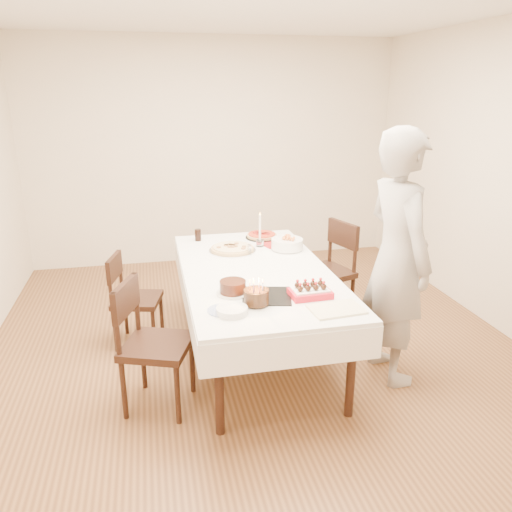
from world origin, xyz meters
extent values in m
plane|color=brown|center=(0.00, 0.00, 0.00)|extent=(5.00, 5.00, 0.00)
cube|color=beige|center=(0.00, 2.50, 1.35)|extent=(4.50, 0.04, 2.70)
cube|color=beige|center=(0.00, -2.50, 1.35)|extent=(4.50, 0.04, 2.70)
cube|color=white|center=(-0.02, -0.04, 0.38)|extent=(1.29, 2.22, 0.75)
imported|color=#A39D9A|center=(0.92, -0.52, 0.94)|extent=(0.50, 0.72, 1.88)
cylinder|color=beige|center=(-0.13, 0.47, 0.77)|extent=(0.43, 0.43, 0.04)
cylinder|color=red|center=(0.22, 0.81, 0.77)|extent=(0.35, 0.35, 0.04)
cube|color=#B21E1E|center=(0.29, 0.62, 0.75)|extent=(0.34, 0.34, 0.01)
cylinder|color=white|center=(0.36, 0.41, 0.80)|extent=(0.37, 0.37, 0.09)
cylinder|color=white|center=(0.14, 0.56, 0.91)|extent=(0.08, 0.08, 0.32)
cylinder|color=black|center=(-0.39, 0.85, 0.81)|extent=(0.07, 0.07, 0.11)
cylinder|color=black|center=(-0.28, -0.47, 0.80)|extent=(0.30, 0.30, 0.10)
cube|color=black|center=(-0.06, -0.57, 0.75)|extent=(0.40, 0.40, 0.01)
cylinder|color=#3B2110|center=(-0.16, -0.69, 0.84)|extent=(0.22, 0.22, 0.16)
cube|color=beige|center=(0.33, -0.88, 0.75)|extent=(0.36, 0.26, 0.03)
cylinder|color=white|center=(-0.34, -0.79, 0.77)|extent=(0.26, 0.26, 0.04)
cylinder|color=white|center=(-0.39, -0.74, 0.75)|extent=(0.23, 0.23, 0.01)
camera|label=1|loc=(-0.81, -3.65, 2.12)|focal=35.00mm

